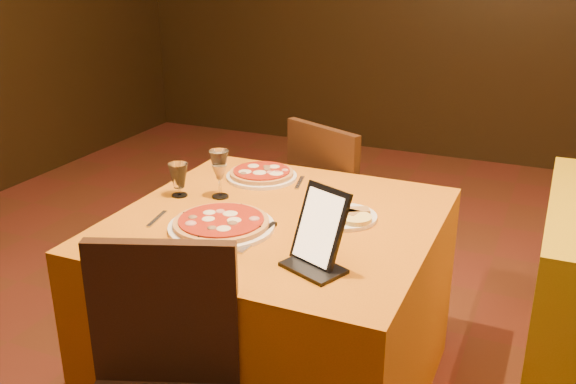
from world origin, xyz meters
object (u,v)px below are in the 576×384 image
at_px(main_table, 278,309).
at_px(wine_glass, 220,174).
at_px(water_glass, 179,180).
at_px(tablet, 320,226).
at_px(pizza_near, 221,224).
at_px(chair_main_far, 349,211).
at_px(pizza_far, 262,175).

bearing_deg(main_table, wine_glass, 162.65).
bearing_deg(water_glass, tablet, -23.57).
bearing_deg(pizza_near, water_glass, 145.73).
height_order(chair_main_far, water_glass, chair_main_far).
xyz_separation_m(pizza_far, wine_glass, (-0.05, -0.26, 0.08)).
height_order(chair_main_far, pizza_far, chair_main_far).
xyz_separation_m(main_table, tablet, (0.26, -0.27, 0.49)).
bearing_deg(chair_main_far, water_glass, 86.08).
bearing_deg(main_table, water_glass, 175.25).
height_order(main_table, pizza_near, pizza_near).
bearing_deg(pizza_near, main_table, 51.30).
bearing_deg(main_table, pizza_near, -128.70).
relative_size(water_glass, tablet, 0.53).
relative_size(pizza_near, water_glass, 2.79).
relative_size(pizza_near, pizza_far, 1.24).
height_order(pizza_far, tablet, tablet).
distance_m(pizza_far, wine_glass, 0.27).
distance_m(main_table, water_glass, 0.62).
distance_m(wine_glass, tablet, 0.65).
distance_m(chair_main_far, wine_glass, 0.88).
relative_size(pizza_near, wine_glass, 1.91).
bearing_deg(water_glass, chair_main_far, 61.45).
xyz_separation_m(chair_main_far, pizza_near, (-0.13, -0.99, 0.31)).
bearing_deg(pizza_far, water_glass, -123.02).
relative_size(pizza_far, wine_glass, 1.54).
distance_m(chair_main_far, pizza_near, 1.05).
bearing_deg(tablet, main_table, 157.73).
distance_m(water_glass, tablet, 0.76).
relative_size(wine_glass, tablet, 0.78).
bearing_deg(chair_main_far, wine_glass, 93.89).
bearing_deg(water_glass, main_table, -4.75).
relative_size(pizza_near, tablet, 1.49).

